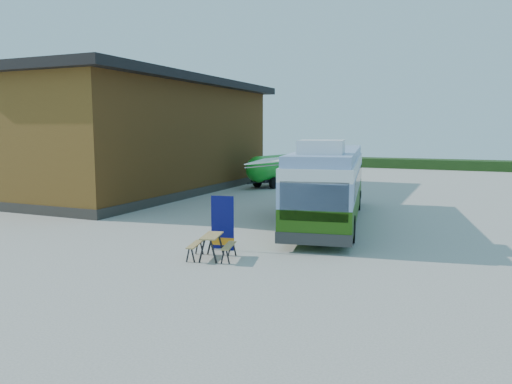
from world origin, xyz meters
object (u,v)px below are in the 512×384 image
at_px(slurry_tanker, 275,168).
at_px(banner, 223,228).
at_px(picnic_table, 212,241).
at_px(person_b, 332,186).
at_px(person_a, 308,190).
at_px(bus, 329,182).

bearing_deg(slurry_tanker, banner, -60.83).
height_order(picnic_table, person_b, person_b).
xyz_separation_m(banner, person_b, (0.37, 13.38, 0.09)).
bearing_deg(person_b, person_a, -8.39).
bearing_deg(slurry_tanker, picnic_table, -61.13).
bearing_deg(banner, picnic_table, -89.50).
height_order(person_b, slurry_tanker, slurry_tanker).
height_order(picnic_table, slurry_tanker, slurry_tanker).
relative_size(person_a, slurry_tanker, 0.28).
xyz_separation_m(picnic_table, person_a, (-0.66, 12.47, 0.27)).
xyz_separation_m(bus, person_b, (-1.63, 6.72, -0.95)).
height_order(bus, slurry_tanker, bus).
distance_m(picnic_table, person_a, 12.49).
xyz_separation_m(banner, slurry_tanker, (-5.37, 18.86, 0.55)).
bearing_deg(slurry_tanker, person_a, -43.75).
bearing_deg(picnic_table, person_a, 78.87).
bearing_deg(bus, picnic_table, -112.95).
relative_size(banner, picnic_table, 1.16).
bearing_deg(person_b, bus, 25.73).
height_order(banner, picnic_table, banner).
distance_m(banner, person_a, 11.25).
bearing_deg(person_a, banner, -127.15).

